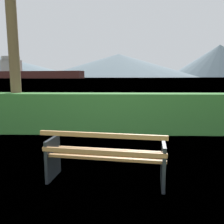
# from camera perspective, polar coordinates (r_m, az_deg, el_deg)

# --- Properties ---
(ground_plane) EXTENTS (1400.00, 1400.00, 0.00)m
(ground_plane) POSITION_cam_1_polar(r_m,az_deg,el_deg) (3.81, -1.50, -16.85)
(ground_plane) COLOR olive
(water_surface) EXTENTS (620.00, 620.00, 0.00)m
(water_surface) POSITION_cam_1_polar(r_m,az_deg,el_deg) (312.22, 1.63, 8.55)
(water_surface) COLOR #7A99A8
(water_surface) RESTS_ON ground_plane
(park_bench) EXTENTS (1.91, 0.82, 0.87)m
(park_bench) POSITION_cam_1_polar(r_m,az_deg,el_deg) (3.59, -1.73, -11.08)
(park_bench) COLOR #A0703F
(park_bench) RESTS_ON ground_plane
(hedge_row) EXTENTS (9.84, 0.73, 1.17)m
(hedge_row) POSITION_cam_1_polar(r_m,az_deg,el_deg) (6.75, -0.02, -0.26)
(hedge_row) COLOR #387A33
(hedge_row) RESTS_ON ground_plane
(cargo_ship_large) EXTENTS (87.20, 31.00, 20.35)m
(cargo_ship_large) POSITION_cam_1_polar(r_m,az_deg,el_deg) (226.72, -19.54, 9.38)
(cargo_ship_large) COLOR #471E19
(cargo_ship_large) RESTS_ON water_surface
(distant_hills) EXTENTS (823.51, 367.13, 78.80)m
(distant_hills) POSITION_cam_1_polar(r_m,az_deg,el_deg) (548.88, -1.38, 11.70)
(distant_hills) COLOR slate
(distant_hills) RESTS_ON ground_plane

